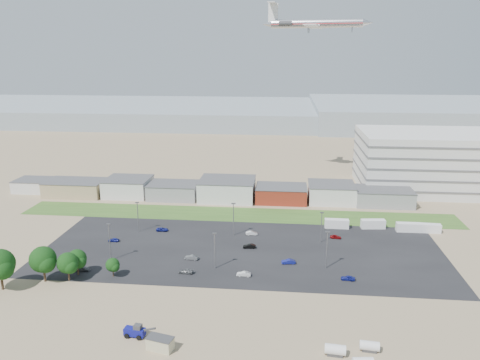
# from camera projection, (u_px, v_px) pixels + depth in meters

# --- Properties ---
(ground) EXTENTS (700.00, 700.00, 0.00)m
(ground) POSITION_uv_depth(u_px,v_px,m) (216.00, 279.00, 122.74)
(ground) COLOR #997F61
(ground) RESTS_ON ground
(parking_lot) EXTENTS (120.00, 50.00, 0.01)m
(parking_lot) POSITION_uv_depth(u_px,v_px,m) (242.00, 250.00, 141.48)
(parking_lot) COLOR black
(parking_lot) RESTS_ON ground
(grass_strip) EXTENTS (160.00, 16.00, 0.02)m
(grass_strip) POSITION_uv_depth(u_px,v_px,m) (237.00, 214.00, 172.72)
(grass_strip) COLOR #355A22
(grass_strip) RESTS_ON ground
(hills_backdrop) EXTENTS (700.00, 200.00, 9.00)m
(hills_backdrop) POSITION_uv_depth(u_px,v_px,m) (312.00, 115.00, 420.44)
(hills_backdrop) COLOR gray
(hills_backdrop) RESTS_ON ground
(building_row) EXTENTS (170.00, 20.00, 8.00)m
(building_row) POSITION_uv_depth(u_px,v_px,m) (201.00, 189.00, 191.59)
(building_row) COLOR silver
(building_row) RESTS_ON ground
(parking_garage) EXTENTS (80.00, 40.00, 25.00)m
(parking_garage) POSITION_uv_depth(u_px,v_px,m) (454.00, 161.00, 202.10)
(parking_garage) COLOR silver
(parking_garage) RESTS_ON ground
(portable_shed) EXTENTS (5.90, 4.02, 2.71)m
(portable_shed) POSITION_uv_depth(u_px,v_px,m) (160.00, 343.00, 93.17)
(portable_shed) COLOR #BEB890
(portable_shed) RESTS_ON ground
(telehandler) EXTENTS (7.26, 3.26, 2.92)m
(telehandler) POSITION_uv_depth(u_px,v_px,m) (135.00, 330.00, 97.38)
(telehandler) COLOR navy
(telehandler) RESTS_ON ground
(storage_tank_nw) EXTENTS (4.27, 2.44, 2.45)m
(storage_tank_nw) POSITION_uv_depth(u_px,v_px,m) (335.00, 350.00, 91.46)
(storage_tank_nw) COLOR silver
(storage_tank_nw) RESTS_ON ground
(storage_tank_ne) EXTENTS (3.99, 2.30, 2.29)m
(storage_tank_ne) POSITION_uv_depth(u_px,v_px,m) (370.00, 346.00, 92.77)
(storage_tank_ne) COLOR silver
(storage_tank_ne) RESTS_ON ground
(box_trailer_a) EXTENTS (8.08, 2.61, 3.02)m
(box_trailer_a) POSITION_uv_depth(u_px,v_px,m) (337.00, 224.00, 158.91)
(box_trailer_a) COLOR silver
(box_trailer_a) RESTS_ON ground
(box_trailer_b) EXTENTS (8.26, 3.36, 3.02)m
(box_trailer_b) POSITION_uv_depth(u_px,v_px,m) (373.00, 224.00, 158.62)
(box_trailer_b) COLOR silver
(box_trailer_b) RESTS_ON ground
(box_trailer_c) EXTENTS (7.93, 2.53, 2.97)m
(box_trailer_c) POSITION_uv_depth(u_px,v_px,m) (408.00, 227.00, 155.65)
(box_trailer_c) COLOR silver
(box_trailer_c) RESTS_ON ground
(box_trailer_d) EXTENTS (7.84, 2.87, 2.89)m
(box_trailer_d) POSITION_uv_depth(u_px,v_px,m) (429.00, 228.00, 154.98)
(box_trailer_d) COLOR silver
(box_trailer_d) RESTS_ON ground
(tree_far_left) EXTENTS (8.06, 8.06, 12.09)m
(tree_far_left) POSITION_uv_depth(u_px,v_px,m) (0.00, 267.00, 115.94)
(tree_far_left) COLOR black
(tree_far_left) RESTS_ON ground
(tree_left) EXTENTS (7.25, 7.25, 10.87)m
(tree_left) POSITION_uv_depth(u_px,v_px,m) (43.00, 262.00, 120.25)
(tree_left) COLOR black
(tree_left) RESTS_ON ground
(tree_mid) EXTENTS (5.84, 5.84, 8.75)m
(tree_mid) POSITION_uv_depth(u_px,v_px,m) (68.00, 265.00, 120.97)
(tree_mid) COLOR black
(tree_mid) RESTS_ON ground
(tree_right) EXTENTS (5.41, 5.41, 8.12)m
(tree_right) POSITION_uv_depth(u_px,v_px,m) (77.00, 261.00, 124.28)
(tree_right) COLOR black
(tree_right) RESTS_ON ground
(tree_near) EXTENTS (3.92, 3.92, 5.88)m
(tree_near) POSITION_uv_depth(u_px,v_px,m) (113.00, 266.00, 123.59)
(tree_near) COLOR black
(tree_near) RESTS_ON ground
(lightpole_front_l) EXTENTS (1.29, 0.54, 10.96)m
(lightpole_front_l) POSITION_uv_depth(u_px,v_px,m) (110.00, 242.00, 133.03)
(lightpole_front_l) COLOR slate
(lightpole_front_l) RESTS_ON ground
(lightpole_front_m) EXTENTS (1.22, 0.51, 10.37)m
(lightpole_front_m) POSITION_uv_depth(u_px,v_px,m) (215.00, 251.00, 127.79)
(lightpole_front_m) COLOR slate
(lightpole_front_m) RESTS_ON ground
(lightpole_front_r) EXTENTS (1.26, 0.52, 10.71)m
(lightpole_front_r) POSITION_uv_depth(u_px,v_px,m) (327.00, 250.00, 127.88)
(lightpole_front_r) COLOR slate
(lightpole_front_r) RESTS_ON ground
(lightpole_back_l) EXTENTS (1.21, 0.50, 10.26)m
(lightpole_back_l) POSITION_uv_depth(u_px,v_px,m) (138.00, 217.00, 154.65)
(lightpole_back_l) COLOR slate
(lightpole_back_l) RESTS_ON ground
(lightpole_back_m) EXTENTS (1.29, 0.54, 11.00)m
(lightpole_back_m) POSITION_uv_depth(u_px,v_px,m) (234.00, 219.00, 151.30)
(lightpole_back_m) COLOR slate
(lightpole_back_m) RESTS_ON ground
(lightpole_back_r) EXTENTS (1.17, 0.49, 9.93)m
(lightpole_back_r) POSITION_uv_depth(u_px,v_px,m) (321.00, 227.00, 145.74)
(lightpole_back_r) COLOR slate
(lightpole_back_r) RESTS_ON ground
(airliner) EXTENTS (51.40, 38.80, 13.93)m
(airliner) POSITION_uv_depth(u_px,v_px,m) (316.00, 23.00, 199.03)
(airliner) COLOR silver
(parked_car_1) EXTENTS (4.06, 1.83, 1.29)m
(parked_car_1) POSITION_uv_depth(u_px,v_px,m) (288.00, 262.00, 131.75)
(parked_car_1) COLOR navy
(parked_car_1) RESTS_ON ground
(parked_car_2) EXTENTS (3.79, 1.94, 1.24)m
(parked_car_2) POSITION_uv_depth(u_px,v_px,m) (348.00, 278.00, 122.13)
(parked_car_2) COLOR navy
(parked_car_2) RESTS_ON ground
(parked_car_3) EXTENTS (4.19, 2.01, 1.18)m
(parked_car_3) POSITION_uv_depth(u_px,v_px,m) (186.00, 271.00, 125.97)
(parked_car_3) COLOR #595B5E
(parked_car_3) RESTS_ON ground
(parked_car_4) EXTENTS (4.10, 1.89, 1.30)m
(parked_car_4) POSITION_uv_depth(u_px,v_px,m) (191.00, 257.00, 134.47)
(parked_car_4) COLOR #595B5E
(parked_car_4) RESTS_ON ground
(parked_car_5) EXTENTS (3.46, 1.50, 1.16)m
(parked_car_5) POSITION_uv_depth(u_px,v_px,m) (114.00, 240.00, 147.43)
(parked_car_5) COLOR navy
(parked_car_5) RESTS_ON ground
(parked_car_7) EXTENTS (4.01, 1.73, 1.28)m
(parked_car_7) POSITION_uv_depth(u_px,v_px,m) (249.00, 246.00, 142.36)
(parked_car_7) COLOR black
(parked_car_7) RESTS_ON ground
(parked_car_8) EXTENTS (3.63, 1.78, 1.19)m
(parked_car_8) POSITION_uv_depth(u_px,v_px,m) (336.00, 237.00, 149.89)
(parked_car_8) COLOR maroon
(parked_car_8) RESTS_ON ground
(parked_car_9) EXTENTS (4.04, 1.90, 1.12)m
(parked_car_9) POSITION_uv_depth(u_px,v_px,m) (162.00, 229.00, 156.25)
(parked_car_9) COLOR navy
(parked_car_9) RESTS_ON ground
(parked_car_10) EXTENTS (4.28, 2.04, 1.20)m
(parked_car_10) POSITION_uv_depth(u_px,v_px,m) (83.00, 269.00, 127.46)
(parked_car_10) COLOR #595B5E
(parked_car_10) RESTS_ON ground
(parked_car_11) EXTENTS (3.93, 1.71, 1.26)m
(parked_car_11) POSITION_uv_depth(u_px,v_px,m) (252.00, 233.00, 152.86)
(parked_car_11) COLOR silver
(parked_car_11) RESTS_ON ground
(parked_car_13) EXTENTS (3.79, 1.36, 1.24)m
(parked_car_13) POSITION_uv_depth(u_px,v_px,m) (244.00, 274.00, 124.37)
(parked_car_13) COLOR silver
(parked_car_13) RESTS_ON ground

